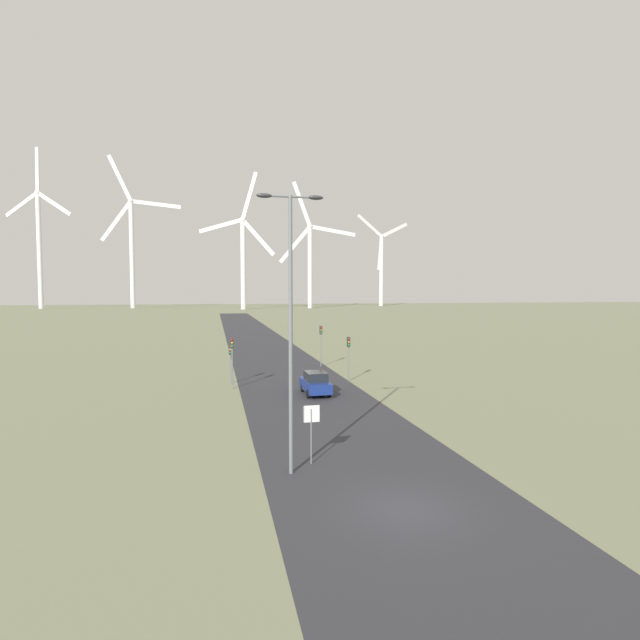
{
  "coord_description": "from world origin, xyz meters",
  "views": [
    {
      "loc": [
        -6.98,
        -17.32,
        8.22
      ],
      "look_at": [
        0.0,
        15.42,
        6.27
      ],
      "focal_mm": 28.0,
      "sensor_mm": 36.0,
      "label": 1
    }
  ],
  "objects": [
    {
      "name": "wind_turbine_right",
      "position": [
        38.62,
        219.83,
        25.2
      ],
      "size": [
        36.98,
        4.15,
        60.42
      ],
      "color": "white",
      "rests_on": "ground"
    },
    {
      "name": "wind_turbine_far_right",
      "position": [
        84.06,
        246.67,
        24.13
      ],
      "size": [
        31.88,
        8.49,
        49.59
      ],
      "color": "white",
      "rests_on": "ground"
    },
    {
      "name": "traffic_light_post_mid_right",
      "position": [
        4.36,
        35.34,
        3.25
      ],
      "size": [
        0.28,
        0.33,
        4.45
      ],
      "color": "slate",
      "rests_on": "ground"
    },
    {
      "name": "road_surface",
      "position": [
        0.0,
        48.0,
        0.0
      ],
      "size": [
        10.0,
        240.0,
        0.01
      ],
      "color": "#2D2D33",
      "rests_on": "ground"
    },
    {
      "name": "traffic_light_post_near_right",
      "position": [
        4.95,
        26.21,
        2.97
      ],
      "size": [
        0.28,
        0.34,
        4.05
      ],
      "color": "slate",
      "rests_on": "ground"
    },
    {
      "name": "wind_turbine_far_left",
      "position": [
        -86.54,
        239.47,
        32.78
      ],
      "size": [
        33.23,
        16.75,
        74.68
      ],
      "color": "white",
      "rests_on": "ground"
    },
    {
      "name": "streetlamp",
      "position": [
        -3.66,
        4.51,
        7.54
      ],
      "size": [
        2.97,
        0.32,
        12.45
      ],
      "color": "slate",
      "rests_on": "ground"
    },
    {
      "name": "wind_turbine_center",
      "position": [
        6.08,
        209.83,
        25.57
      ],
      "size": [
        33.19,
        16.03,
        60.89
      ],
      "color": "white",
      "rests_on": "ground"
    },
    {
      "name": "traffic_light_post_near_left",
      "position": [
        -5.53,
        24.87,
        3.17
      ],
      "size": [
        0.28,
        0.34,
        4.34
      ],
      "color": "slate",
      "rests_on": "ground"
    },
    {
      "name": "wind_turbine_left",
      "position": [
        -45.22,
        237.03,
        31.73
      ],
      "size": [
        37.58,
        3.18,
        72.74
      ],
      "color": "white",
      "rests_on": "ground"
    },
    {
      "name": "stop_sign_near",
      "position": [
        -2.53,
        5.53,
        1.97
      ],
      "size": [
        0.81,
        0.07,
        2.82
      ],
      "color": "slate",
      "rests_on": "ground"
    },
    {
      "name": "traffic_light_post_mid_left",
      "position": [
        -5.6,
        27.23,
        2.57
      ],
      "size": [
        0.28,
        0.34,
        3.5
      ],
      "color": "slate",
      "rests_on": "ground"
    },
    {
      "name": "ground_plane",
      "position": [
        0.0,
        0.0,
        0.0
      ],
      "size": [
        600.0,
        600.0,
        0.0
      ],
      "primitive_type": "plane",
      "color": "#757A5B"
    },
    {
      "name": "car_approaching",
      "position": [
        0.84,
        21.1,
        0.91
      ],
      "size": [
        1.91,
        4.15,
        1.83
      ],
      "color": "navy",
      "rests_on": "ground"
    }
  ]
}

